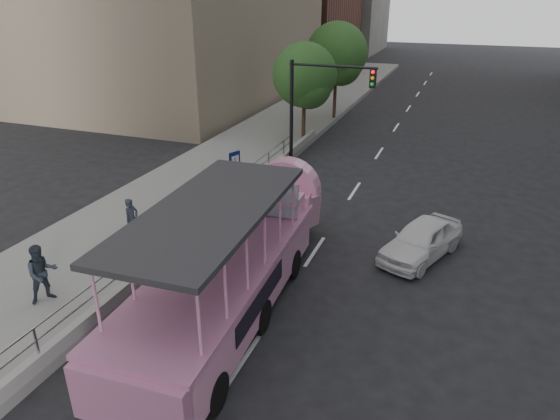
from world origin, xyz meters
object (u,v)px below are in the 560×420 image
(pedestrian_mid, at_px, (42,273))
(street_tree_near, at_px, (306,78))
(car, at_px, (421,240))
(parking_sign, at_px, (235,174))
(traffic_signal, at_px, (315,98))
(street_tree_far, at_px, (338,56))
(duck_boat, at_px, (237,259))
(pedestrian_near, at_px, (132,220))

(pedestrian_mid, distance_m, street_tree_near, 18.06)
(car, distance_m, pedestrian_mid, 11.59)
(parking_sign, relative_size, traffic_signal, 0.48)
(parking_sign, relative_size, street_tree_near, 0.43)
(car, height_order, traffic_signal, traffic_signal)
(pedestrian_mid, bearing_deg, car, -22.55)
(parking_sign, height_order, street_tree_far, street_tree_far)
(car, height_order, street_tree_near, street_tree_near)
(duck_boat, height_order, street_tree_near, street_tree_near)
(duck_boat, bearing_deg, pedestrian_near, 161.50)
(duck_boat, xyz_separation_m, street_tree_near, (-3.05, 15.43, 2.52))
(street_tree_near, bearing_deg, pedestrian_near, -96.74)
(pedestrian_near, xyz_separation_m, parking_sign, (1.94, 4.12, 0.53))
(parking_sign, height_order, traffic_signal, traffic_signal)
(duck_boat, relative_size, traffic_signal, 2.05)
(car, distance_m, parking_sign, 7.57)
(street_tree_near, xyz_separation_m, street_tree_far, (0.20, 6.00, 0.49))
(traffic_signal, height_order, street_tree_far, street_tree_far)
(car, relative_size, street_tree_far, 0.58)
(pedestrian_near, distance_m, street_tree_near, 14.22)
(duck_boat, bearing_deg, street_tree_far, 97.59)
(car, relative_size, traffic_signal, 0.72)
(pedestrian_mid, distance_m, traffic_signal, 14.91)
(pedestrian_near, bearing_deg, street_tree_far, 2.00)
(parking_sign, bearing_deg, car, -9.81)
(pedestrian_near, bearing_deg, parking_sign, -17.97)
(pedestrian_near, xyz_separation_m, pedestrian_mid, (-0.06, -3.93, 0.09))
(duck_boat, relative_size, pedestrian_mid, 6.25)
(traffic_signal, bearing_deg, pedestrian_mid, -102.94)
(car, distance_m, pedestrian_near, 9.77)
(traffic_signal, xyz_separation_m, street_tree_far, (-1.40, 9.43, 0.81))
(duck_boat, bearing_deg, car, 43.50)
(car, bearing_deg, duck_boat, -114.37)
(duck_boat, height_order, pedestrian_mid, duck_boat)
(pedestrian_mid, height_order, street_tree_near, street_tree_near)
(duck_boat, xyz_separation_m, parking_sign, (-2.75, 5.69, 0.29))
(pedestrian_near, distance_m, traffic_signal, 11.19)
(duck_boat, bearing_deg, traffic_signal, 96.93)
(street_tree_far, bearing_deg, duck_boat, -82.41)
(street_tree_near, bearing_deg, parking_sign, -88.21)
(pedestrian_near, bearing_deg, duck_boat, -101.21)
(car, distance_m, traffic_signal, 10.15)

